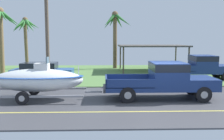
{
  "coord_description": "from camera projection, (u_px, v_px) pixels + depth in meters",
  "views": [
    {
      "loc": [
        -2.93,
        -12.87,
        3.15
      ],
      "look_at": [
        -2.49,
        0.94,
        1.51
      ],
      "focal_mm": 41.96,
      "sensor_mm": 36.0,
      "label": 1
    }
  ],
  "objects": [
    {
      "name": "ground",
      "position": [
        139.0,
        78.0,
        21.56
      ],
      "size": [
        36.0,
        22.0,
        0.11
      ],
      "color": "#424247"
    },
    {
      "name": "pickup_truck_towing",
      "position": [
        167.0,
        79.0,
        13.81
      ],
      "size": [
        6.0,
        2.1,
        1.93
      ],
      "color": "navy",
      "rests_on": "ground"
    },
    {
      "name": "boat_on_trailer",
      "position": [
        37.0,
        80.0,
        13.6
      ],
      "size": [
        6.0,
        2.43,
        2.23
      ],
      "color": "gray",
      "rests_on": "ground"
    },
    {
      "name": "parked_pickup_background",
      "position": [
        202.0,
        66.0,
        20.35
      ],
      "size": [
        5.85,
        2.08,
        1.89
      ],
      "color": "navy",
      "rests_on": "ground"
    },
    {
      "name": "parked_sedan_near",
      "position": [
        42.0,
        72.0,
        19.87
      ],
      "size": [
        4.57,
        1.85,
        1.38
      ],
      "color": "#234C89",
      "rests_on": "ground"
    },
    {
      "name": "carport_awning",
      "position": [
        152.0,
        46.0,
        25.27
      ],
      "size": [
        6.37,
        4.79,
        2.56
      ],
      "color": "#4C4238",
      "rests_on": "ground"
    },
    {
      "name": "palm_tree_near_left",
      "position": [
        116.0,
        27.0,
        27.45
      ],
      "size": [
        3.11,
        2.96,
        6.06
      ],
      "color": "brown",
      "rests_on": "ground"
    },
    {
      "name": "palm_tree_mid",
      "position": [
        0.0,
        24.0,
        22.34
      ],
      "size": [
        3.57,
        3.44,
        5.86
      ],
      "color": "brown",
      "rests_on": "ground"
    },
    {
      "name": "palm_tree_far_left",
      "position": [
        25.0,
        29.0,
        27.15
      ],
      "size": [
        3.03,
        3.07,
        5.42
      ],
      "color": "brown",
      "rests_on": "ground"
    },
    {
      "name": "utility_pole",
      "position": [
        47.0,
        22.0,
        16.97
      ],
      "size": [
        0.24,
        1.8,
        8.14
      ],
      "color": "brown",
      "rests_on": "ground"
    }
  ]
}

